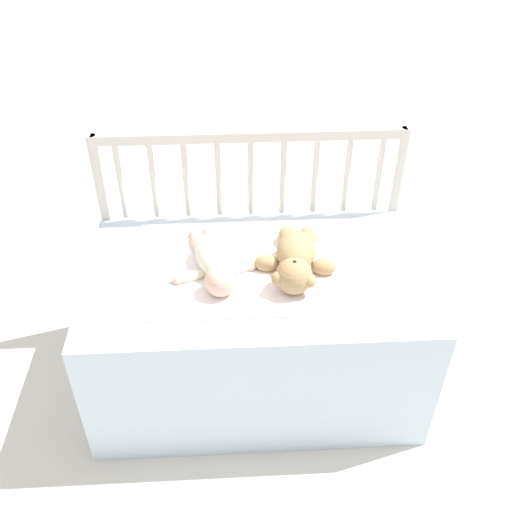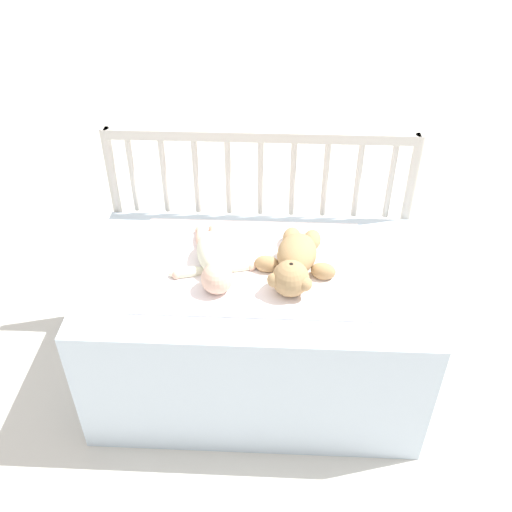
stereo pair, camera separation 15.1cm
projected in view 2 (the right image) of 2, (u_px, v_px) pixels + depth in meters
ground_plane at (256, 376)px, 2.23m from camera, size 12.00×12.00×0.00m
crib_mattress at (256, 328)px, 2.07m from camera, size 1.14×0.68×0.53m
crib_rail at (260, 194)px, 2.14m from camera, size 1.14×0.04×0.87m
blanket at (250, 264)px, 1.93m from camera, size 0.78×0.52×0.01m
teddy_bear at (295, 261)px, 1.87m from camera, size 0.28×0.37×0.12m
baby at (213, 259)px, 1.89m from camera, size 0.30×0.39×0.10m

